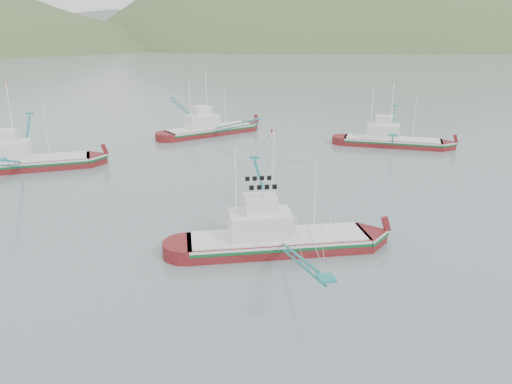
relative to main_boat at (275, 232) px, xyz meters
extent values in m
plane|color=slate|center=(-0.63, -2.32, -1.35)|extent=(1200.00, 1200.00, 0.00)
cube|color=#5F0E10|center=(0.21, -0.01, -1.18)|extent=(13.02, 4.16, 1.71)
cube|color=silver|center=(0.21, -0.01, -0.45)|extent=(12.77, 4.21, 0.19)
cube|color=#0C5426|center=(0.21, -0.01, -0.66)|extent=(12.77, 4.23, 0.19)
cube|color=silver|center=(0.21, -0.01, -0.28)|extent=(12.37, 3.95, 0.10)
cube|color=silver|center=(-1.07, 0.06, 0.62)|extent=(4.43, 2.98, 1.88)
cube|color=silver|center=(-1.07, 0.06, 2.16)|extent=(2.33, 2.01, 1.20)
cylinder|color=white|center=(-0.21, 0.01, 3.53)|extent=(0.14, 0.14, 7.71)
cylinder|color=white|center=(-2.78, 0.16, 2.95)|extent=(0.12, 0.12, 6.55)
cylinder|color=white|center=(2.78, -0.16, 2.38)|extent=(0.10, 0.10, 5.40)
cube|color=#5F0E10|center=(-22.44, 26.40, -1.16)|extent=(14.61, 5.37, 1.90)
cube|color=silver|center=(-22.44, 26.40, -0.35)|extent=(14.33, 5.42, 0.21)
cube|color=#0C5426|center=(-22.44, 26.40, -0.59)|extent=(14.34, 5.43, 0.21)
cube|color=silver|center=(-22.44, 26.40, -0.16)|extent=(13.88, 5.10, 0.11)
cube|color=silver|center=(-23.86, 26.24, 0.84)|extent=(5.07, 3.56, 2.09)
cube|color=silver|center=(-23.86, 26.24, 2.55)|extent=(2.69, 2.36, 1.33)
cylinder|color=white|center=(-22.91, 26.35, 4.08)|extent=(0.15, 0.15, 8.56)
cylinder|color=white|center=(-19.60, 26.72, 2.79)|extent=(0.11, 0.11, 6.00)
cube|color=#5F0E10|center=(23.18, 28.63, -1.18)|extent=(12.78, 8.79, 1.69)
cube|color=silver|center=(23.18, 28.63, -0.46)|extent=(12.59, 8.73, 0.19)
cube|color=#0C5426|center=(23.18, 28.63, -0.68)|extent=(12.59, 8.75, 0.19)
cube|color=silver|center=(23.18, 28.63, -0.30)|extent=(12.14, 8.35, 0.10)
cube|color=silver|center=(22.06, 29.20, 0.59)|extent=(4.98, 4.33, 1.85)
cube|color=silver|center=(22.06, 29.20, 2.11)|extent=(2.80, 2.65, 1.18)
cylinder|color=white|center=(22.81, 28.82, 3.45)|extent=(0.13, 0.13, 7.58)
cylinder|color=white|center=(20.56, 29.98, 2.89)|extent=(0.12, 0.12, 6.45)
cylinder|color=white|center=(25.43, 27.47, 2.32)|extent=(0.10, 0.10, 5.31)
cube|color=#5F0E10|center=(0.27, 41.20, -1.17)|extent=(13.89, 8.75, 1.81)
cube|color=silver|center=(0.27, 41.20, -0.40)|extent=(13.67, 8.71, 0.20)
cube|color=#0C5426|center=(0.27, 41.20, -0.63)|extent=(13.68, 8.73, 0.20)
cube|color=silver|center=(0.27, 41.20, -0.22)|extent=(13.20, 8.31, 0.11)
cube|color=silver|center=(-0.98, 40.65, 0.73)|extent=(5.31, 4.47, 1.99)
cube|color=silver|center=(-0.98, 40.65, 2.36)|extent=(2.95, 2.77, 1.27)
cylinder|color=white|center=(-0.15, 41.02, 3.81)|extent=(0.14, 0.14, 8.15)
cylinder|color=white|center=(-2.64, 39.93, 3.20)|extent=(0.13, 0.13, 6.93)
cylinder|color=white|center=(2.76, 42.28, 2.59)|extent=(0.11, 0.11, 5.70)
ellipsoid|color=#445A2E|center=(239.37, 427.68, -1.35)|extent=(684.00, 432.00, 306.00)
ellipsoid|color=slate|center=(29.37, 557.68, -1.35)|extent=(960.00, 400.00, 240.00)
camera|label=1|loc=(-7.99, -31.50, 13.70)|focal=35.00mm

